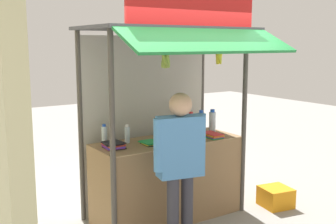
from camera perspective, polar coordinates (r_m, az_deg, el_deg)
ground_plane at (r=5.41m, az=0.00°, el=-14.07°), size 20.00×20.00×0.00m
stall_counter at (r=5.23m, az=0.00°, el=-9.13°), size 1.83×0.71×0.98m
stall_structure at (r=5.10m, az=-0.81°, el=3.52°), size 2.03×1.60×2.69m
water_bottle_back_left at (r=4.97m, az=-5.59°, el=-3.06°), size 0.06×0.06×0.22m
water_bottle_right at (r=4.97m, az=-8.70°, el=-3.04°), size 0.06×0.06×0.23m
water_bottle_rear_center at (r=5.34m, az=3.13°, el=-1.71°), size 0.09×0.09×0.31m
water_bottle_mid_left at (r=5.51m, az=6.07°, el=-1.36°), size 0.09×0.09×0.32m
water_bottle_far_right at (r=5.57m, az=4.53°, el=-1.34°), size 0.08×0.08×0.29m
magazine_stack_front_right at (r=4.90m, az=-2.50°, el=-4.23°), size 0.20×0.25×0.04m
magazine_stack_left at (r=5.29m, az=6.00°, el=-3.14°), size 0.20×0.32×0.05m
magazine_stack_far_left at (r=4.75m, az=-7.46°, el=-4.50°), size 0.23×0.27×0.07m
banana_bunch_inner_right at (r=4.40m, az=-0.33°, el=7.06°), size 0.12×0.12×0.32m
banana_bunch_rightmost at (r=4.83m, az=6.95°, el=7.36°), size 0.10×0.10×0.29m
vendor_person at (r=4.32m, az=1.69°, el=-6.11°), size 0.63×0.29×1.66m
plastic_crate at (r=5.85m, az=14.49°, el=-11.16°), size 0.43×0.43×0.26m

